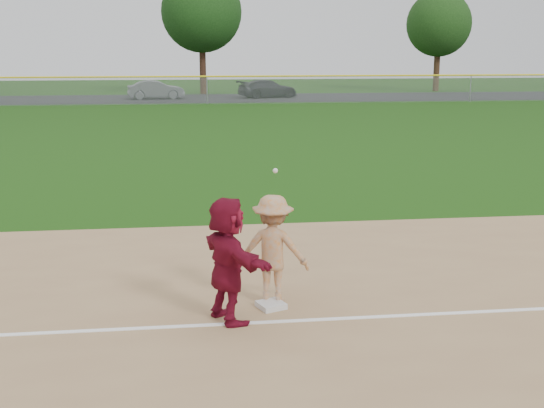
{
  "coord_description": "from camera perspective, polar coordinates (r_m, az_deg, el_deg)",
  "views": [
    {
      "loc": [
        -1.45,
        -10.24,
        4.02
      ],
      "look_at": [
        0.0,
        1.5,
        1.3
      ],
      "focal_mm": 45.0,
      "sensor_mm": 36.0,
      "label": 1
    }
  ],
  "objects": [
    {
      "name": "base_runner",
      "position": [
        10.09,
        -3.71,
        -4.67
      ],
      "size": [
        1.23,
        1.84,
        1.9
      ],
      "primitive_type": "imported",
      "rotation": [
        0.0,
        0.0,
        1.99
      ],
      "color": "maroon",
      "rests_on": "infield_dirt"
    },
    {
      "name": "car_right",
      "position": [
        56.96,
        -0.36,
        9.63
      ],
      "size": [
        5.33,
        3.4,
        1.44
      ],
      "primitive_type": "imported",
      "rotation": [
        0.0,
        0.0,
        1.87
      ],
      "color": "black",
      "rests_on": "parking_asphalt"
    },
    {
      "name": "tree_2",
      "position": [
        61.83,
        -5.91,
        15.69
      ],
      "size": [
        7.0,
        7.0,
        10.58
      ],
      "color": "#311C11",
      "rests_on": "ground"
    },
    {
      "name": "parking_asphalt",
      "position": [
        56.4,
        -5.62,
        8.8
      ],
      "size": [
        120.0,
        10.0,
        0.01
      ],
      "primitive_type": "cube",
      "color": "black",
      "rests_on": "ground"
    },
    {
      "name": "foul_line",
      "position": [
        10.35,
        1.59,
        -9.76
      ],
      "size": [
        60.0,
        0.1,
        0.01
      ],
      "primitive_type": "cube",
      "color": "white",
      "rests_on": "infield_dirt"
    },
    {
      "name": "first_base_play",
      "position": [
        10.8,
        0.09,
        -3.83
      ],
      "size": [
        1.28,
        0.95,
        2.17
      ],
      "color": "#A0A0A2",
      "rests_on": "infield_dirt"
    },
    {
      "name": "first_base",
      "position": [
        10.84,
        -0.08,
        -8.45
      ],
      "size": [
        0.5,
        0.5,
        0.09
      ],
      "primitive_type": "cube",
      "rotation": [
        0.0,
        0.0,
        0.37
      ],
      "color": "silver",
      "rests_on": "infield_dirt"
    },
    {
      "name": "ground",
      "position": [
        11.09,
        0.96,
        -8.3
      ],
      "size": [
        160.0,
        160.0,
        0.0
      ],
      "primitive_type": "plane",
      "color": "#19440D",
      "rests_on": "ground"
    },
    {
      "name": "car_mid",
      "position": [
        56.1,
        -9.69,
        9.41
      ],
      "size": [
        4.64,
        2.12,
        1.47
      ],
      "primitive_type": "imported",
      "rotation": [
        0.0,
        0.0,
        1.7
      ],
      "color": "#505256",
      "rests_on": "parking_asphalt"
    },
    {
      "name": "tree_3",
      "position": [
        67.29,
        13.8,
        14.41
      ],
      "size": [
        6.0,
        6.0,
        9.19
      ],
      "color": "#372214",
      "rests_on": "ground"
    },
    {
      "name": "outfield_fence",
      "position": [
        50.3,
        -5.48,
        10.54
      ],
      "size": [
        110.0,
        0.12,
        110.0
      ],
      "color": "#999EA0",
      "rests_on": "ground"
    }
  ]
}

